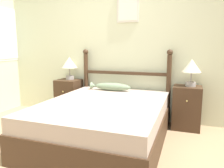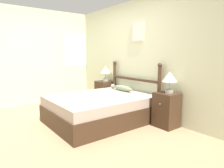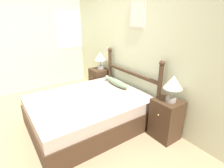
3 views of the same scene
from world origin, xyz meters
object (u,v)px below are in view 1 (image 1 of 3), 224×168
table_lamp_left (69,64)px  nightstand_left (69,97)px  table_lamp_right (192,67)px  fish_pillow (111,87)px  nightstand_right (187,107)px  bed (104,121)px

table_lamp_left → nightstand_left: bearing=-92.0°
table_lamp_right → fish_pillow: bearing=-175.3°
table_lamp_left → table_lamp_right: 2.05m
nightstand_right → table_lamp_left: table_lamp_left is taller
nightstand_left → table_lamp_left: (0.00, 0.05, 0.60)m
bed → table_lamp_left: (-1.00, 0.86, 0.67)m
nightstand_right → fish_pillow: (-1.18, -0.09, 0.26)m
bed → nightstand_right: size_ratio=3.01×
nightstand_left → fish_pillow: size_ratio=0.96×
table_lamp_right → nightstand_right: bearing=-165.9°
bed → table_lamp_right: 1.48m
bed → nightstand_right: bearing=38.8°
bed → nightstand_left: nightstand_left is taller
fish_pillow → nightstand_right: bearing=4.4°
nightstand_left → table_lamp_left: size_ratio=1.62×
bed → table_lamp_left: size_ratio=4.88×
nightstand_right → table_lamp_left: size_ratio=1.62×
table_lamp_left → fish_pillow: 0.91m
nightstand_left → nightstand_right: size_ratio=1.00×
table_lamp_left → table_lamp_right: same height
table_lamp_left → nightstand_right: bearing=-1.4°
nightstand_right → table_lamp_left: 2.10m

